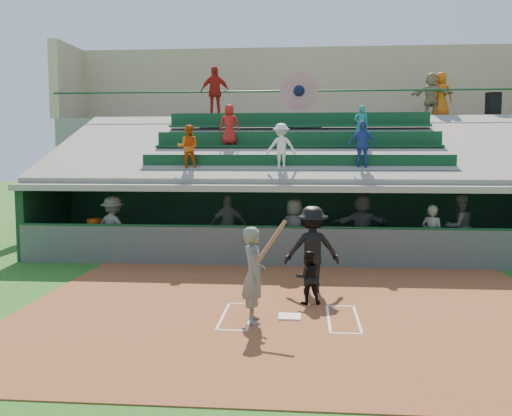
# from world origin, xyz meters

# --- Properties ---
(ground) EXTENTS (100.00, 100.00, 0.00)m
(ground) POSITION_xyz_m (0.00, 0.00, 0.00)
(ground) COLOR #205317
(ground) RESTS_ON ground
(dirt_slab) EXTENTS (11.00, 9.00, 0.02)m
(dirt_slab) POSITION_xyz_m (0.00, 0.50, 0.01)
(dirt_slab) COLOR brown
(dirt_slab) RESTS_ON ground
(home_plate) EXTENTS (0.43, 0.43, 0.03)m
(home_plate) POSITION_xyz_m (0.00, 0.00, 0.04)
(home_plate) COLOR silver
(home_plate) RESTS_ON dirt_slab
(batters_box_chalk) EXTENTS (2.65, 1.85, 0.01)m
(batters_box_chalk) POSITION_xyz_m (0.00, 0.00, 0.02)
(batters_box_chalk) COLOR silver
(batters_box_chalk) RESTS_ON dirt_slab
(dugout_floor) EXTENTS (16.00, 3.50, 0.04)m
(dugout_floor) POSITION_xyz_m (0.00, 6.75, 0.02)
(dugout_floor) COLOR gray
(dugout_floor) RESTS_ON ground
(concourse_slab) EXTENTS (20.00, 3.00, 4.60)m
(concourse_slab) POSITION_xyz_m (0.00, 13.50, 2.30)
(concourse_slab) COLOR gray
(concourse_slab) RESTS_ON ground
(grandstand) EXTENTS (20.40, 10.40, 7.80)m
(grandstand) POSITION_xyz_m (-0.01, 10.51, 2.26)
(grandstand) COLOR #505550
(grandstand) RESTS_ON ground
(batter_at_plate) EXTENTS (0.91, 0.79, 1.95)m
(batter_at_plate) POSITION_xyz_m (-0.66, -0.37, 0.93)
(batter_at_plate) COLOR #545651
(batter_at_plate) RESTS_ON dirt_slab
(catcher) EXTENTS (0.62, 0.52, 1.12)m
(catcher) POSITION_xyz_m (0.35, 1.05, 0.58)
(catcher) COLOR black
(catcher) RESTS_ON dirt_slab
(home_umpire) EXTENTS (1.36, 0.89, 1.96)m
(home_umpire) POSITION_xyz_m (0.45, 2.14, 1.00)
(home_umpire) COLOR black
(home_umpire) RESTS_ON dirt_slab
(dugout_bench) EXTENTS (15.09, 3.75, 0.46)m
(dugout_bench) POSITION_xyz_m (-0.21, 7.95, 0.27)
(dugout_bench) COLOR brown
(dugout_bench) RESTS_ON dugout_floor
(white_table) EXTENTS (0.88, 0.69, 0.72)m
(white_table) POSITION_xyz_m (-6.08, 5.97, 0.40)
(white_table) COLOR white
(white_table) RESTS_ON dugout_floor
(water_cooler) EXTENTS (0.44, 0.44, 0.44)m
(water_cooler) POSITION_xyz_m (-6.11, 5.90, 0.98)
(water_cooler) COLOR #C9590B
(water_cooler) RESTS_ON white_table
(dugout_player_a) EXTENTS (1.37, 1.07, 1.87)m
(dugout_player_a) POSITION_xyz_m (-5.39, 5.53, 0.97)
(dugout_player_a) COLOR #585A55
(dugout_player_a) RESTS_ON dugout_floor
(dugout_player_b) EXTENTS (1.18, 0.70, 1.87)m
(dugout_player_b) POSITION_xyz_m (-2.04, 6.18, 0.98)
(dugout_player_b) COLOR #535551
(dugout_player_b) RESTS_ON dugout_floor
(dugout_player_c) EXTENTS (1.04, 0.91, 1.80)m
(dugout_player_c) POSITION_xyz_m (-0.03, 5.91, 0.94)
(dugout_player_c) COLOR #50534E
(dugout_player_c) RESTS_ON dugout_floor
(dugout_player_d) EXTENTS (1.82, 0.78, 1.90)m
(dugout_player_d) POSITION_xyz_m (2.02, 6.79, 0.99)
(dugout_player_d) COLOR #60645E
(dugout_player_d) RESTS_ON dugout_floor
(dugout_player_e) EXTENTS (0.75, 0.69, 1.71)m
(dugout_player_e) POSITION_xyz_m (3.82, 5.35, 0.90)
(dugout_player_e) COLOR #5F615C
(dugout_player_e) RESTS_ON dugout_floor
(dugout_player_f) EXTENTS (1.17, 1.06, 1.95)m
(dugout_player_f) POSITION_xyz_m (4.80, 6.32, 1.01)
(dugout_player_f) COLOR #545752
(dugout_player_f) RESTS_ON dugout_floor
(trash_bin) EXTENTS (0.62, 0.62, 0.93)m
(trash_bin) POSITION_xyz_m (7.61, 12.59, 5.07)
(trash_bin) COLOR black
(trash_bin) RESTS_ON concourse_slab
(concourse_staff_a) EXTENTS (1.28, 0.88, 2.01)m
(concourse_staff_a) POSITION_xyz_m (-3.33, 12.03, 5.61)
(concourse_staff_a) COLOR #AA1C13
(concourse_staff_a) RESTS_ON concourse_slab
(concourse_staff_b) EXTENTS (0.98, 0.75, 1.80)m
(concourse_staff_b) POSITION_xyz_m (5.68, 12.98, 5.50)
(concourse_staff_b) COLOR #D4580C
(concourse_staff_b) RESTS_ON concourse_slab
(concourse_staff_c) EXTENTS (1.73, 1.05, 1.78)m
(concourse_staff_c) POSITION_xyz_m (5.29, 12.91, 5.49)
(concourse_staff_c) COLOR tan
(concourse_staff_c) RESTS_ON concourse_slab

